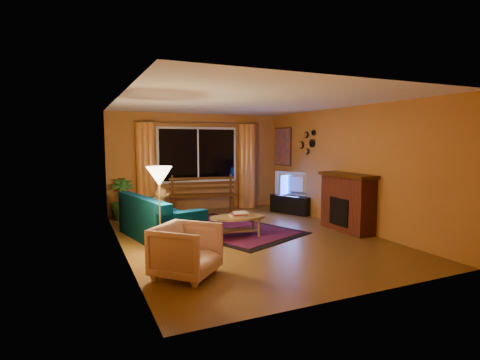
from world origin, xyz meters
name	(u,v)px	position (x,y,z in m)	size (l,w,h in m)	color
floor	(246,237)	(0.00, 0.00, -0.01)	(4.50, 6.00, 0.02)	brown
ceiling	(247,102)	(0.00, 0.00, 2.51)	(4.50, 6.00, 0.02)	white
wall_back	(197,162)	(0.00, 3.01, 1.25)	(4.50, 0.02, 2.50)	#BE7731
wall_left	(120,175)	(-2.26, 0.00, 1.25)	(0.02, 6.00, 2.50)	#BE7731
wall_right	(344,167)	(2.26, 0.00, 1.25)	(0.02, 6.00, 2.50)	#BE7731
window	(198,155)	(0.00, 2.94, 1.45)	(2.00, 0.02, 1.30)	black
curtain_rod	(198,123)	(0.00, 2.90, 2.25)	(0.03, 0.03, 3.20)	#BF8C3F
curtain_left	(146,169)	(-1.35, 2.88, 1.12)	(0.36, 0.36, 2.24)	orange
curtain_right	(247,166)	(1.35, 2.88, 1.12)	(0.36, 0.36, 2.24)	orange
bench	(203,205)	(-0.07, 2.36, 0.24)	(1.62, 0.47, 0.49)	#3D2007
potted_plant	(122,199)	(-1.95, 2.59, 0.47)	(0.53, 0.53, 0.95)	#235B1E
sofa	(160,217)	(-1.52, 0.52, 0.40)	(0.85, 1.99, 0.81)	#002344
dog	(157,201)	(-1.47, 0.97, 0.63)	(0.31, 0.42, 0.46)	olive
armchair	(186,248)	(-1.62, -1.57, 0.39)	(0.76, 0.71, 0.78)	beige
floor_lamp	(160,212)	(-1.73, -0.50, 0.70)	(0.23, 0.23, 1.40)	#BF8C3F
rug	(227,229)	(-0.11, 0.69, 0.01)	(1.83, 2.89, 0.02)	maroon
coffee_table	(237,226)	(-0.15, 0.09, 0.19)	(1.06, 1.06, 0.39)	olive
tv_console	(291,204)	(2.00, 1.63, 0.22)	(0.36, 1.07, 0.44)	black
television	(292,184)	(2.00, 1.63, 0.74)	(1.02, 0.13, 0.59)	black
fireplace	(347,204)	(2.05, -0.40, 0.55)	(0.40, 1.20, 1.10)	maroon
mirror_cluster	(307,141)	(2.21, 1.30, 1.80)	(0.06, 0.60, 0.56)	black
painting	(283,147)	(2.22, 2.45, 1.65)	(0.04, 0.76, 0.96)	#E75B11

